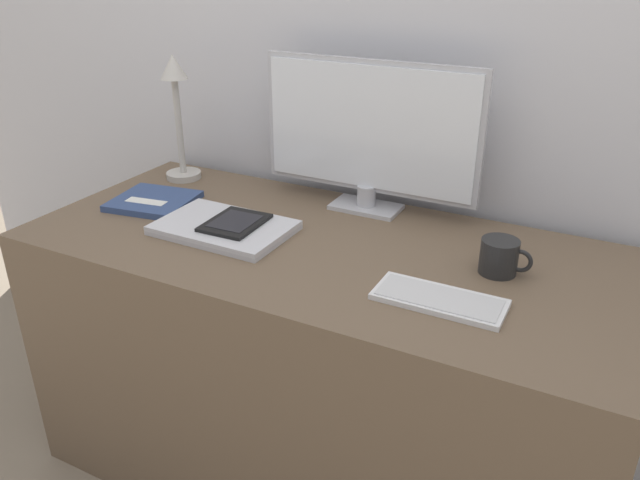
{
  "coord_description": "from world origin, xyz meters",
  "views": [
    {
      "loc": [
        0.65,
        -1.08,
        1.43
      ],
      "look_at": [
        0.05,
        0.07,
        0.81
      ],
      "focal_mm": 35.0,
      "sensor_mm": 36.0,
      "label": 1
    }
  ],
  "objects_px": {
    "ereader": "(235,223)",
    "monitor": "(369,134)",
    "keyboard": "(439,299)",
    "notebook": "(154,201)",
    "desk_lamp": "(177,107)",
    "coffee_mug": "(500,257)",
    "laptop": "(224,228)"
  },
  "relations": [
    {
      "from": "laptop",
      "to": "desk_lamp",
      "type": "relative_size",
      "value": 0.89
    },
    {
      "from": "ereader",
      "to": "desk_lamp",
      "type": "distance_m",
      "value": 0.51
    },
    {
      "from": "ereader",
      "to": "coffee_mug",
      "type": "relative_size",
      "value": 1.47
    },
    {
      "from": "ereader",
      "to": "desk_lamp",
      "type": "relative_size",
      "value": 0.45
    },
    {
      "from": "ereader",
      "to": "desk_lamp",
      "type": "height_order",
      "value": "desk_lamp"
    },
    {
      "from": "monitor",
      "to": "desk_lamp",
      "type": "relative_size",
      "value": 1.6
    },
    {
      "from": "keyboard",
      "to": "ereader",
      "type": "xyz_separation_m",
      "value": [
        -0.58,
        0.09,
        0.02
      ]
    },
    {
      "from": "ereader",
      "to": "monitor",
      "type": "bearing_deg",
      "value": 52.3
    },
    {
      "from": "keyboard",
      "to": "ereader",
      "type": "height_order",
      "value": "ereader"
    },
    {
      "from": "keyboard",
      "to": "desk_lamp",
      "type": "distance_m",
      "value": 1.05
    },
    {
      "from": "notebook",
      "to": "keyboard",
      "type": "bearing_deg",
      "value": -9.46
    },
    {
      "from": "monitor",
      "to": "coffee_mug",
      "type": "bearing_deg",
      "value": -26.92
    },
    {
      "from": "ereader",
      "to": "coffee_mug",
      "type": "bearing_deg",
      "value": 8.04
    },
    {
      "from": "desk_lamp",
      "to": "notebook",
      "type": "xyz_separation_m",
      "value": [
        0.06,
        -0.22,
        -0.22
      ]
    },
    {
      "from": "coffee_mug",
      "to": "ereader",
      "type": "bearing_deg",
      "value": -171.96
    },
    {
      "from": "keyboard",
      "to": "notebook",
      "type": "xyz_separation_m",
      "value": [
        -0.9,
        0.15,
        0.0
      ]
    },
    {
      "from": "ereader",
      "to": "laptop",
      "type": "bearing_deg",
      "value": -160.93
    },
    {
      "from": "monitor",
      "to": "notebook",
      "type": "bearing_deg",
      "value": -155.76
    },
    {
      "from": "keyboard",
      "to": "notebook",
      "type": "bearing_deg",
      "value": 170.54
    },
    {
      "from": "monitor",
      "to": "ereader",
      "type": "height_order",
      "value": "monitor"
    },
    {
      "from": "keyboard",
      "to": "laptop",
      "type": "bearing_deg",
      "value": 172.01
    },
    {
      "from": "ereader",
      "to": "coffee_mug",
      "type": "height_order",
      "value": "coffee_mug"
    },
    {
      "from": "laptop",
      "to": "ereader",
      "type": "relative_size",
      "value": 1.99
    },
    {
      "from": "monitor",
      "to": "coffee_mug",
      "type": "distance_m",
      "value": 0.5
    },
    {
      "from": "keyboard",
      "to": "laptop",
      "type": "xyz_separation_m",
      "value": [
        -0.61,
        0.08,
        0.0
      ]
    },
    {
      "from": "keyboard",
      "to": "desk_lamp",
      "type": "xyz_separation_m",
      "value": [
        -0.96,
        0.37,
        0.22
      ]
    },
    {
      "from": "ereader",
      "to": "notebook",
      "type": "relative_size",
      "value": 0.7
    },
    {
      "from": "notebook",
      "to": "coffee_mug",
      "type": "bearing_deg",
      "value": 2.22
    },
    {
      "from": "keyboard",
      "to": "coffee_mug",
      "type": "height_order",
      "value": "coffee_mug"
    },
    {
      "from": "ereader",
      "to": "desk_lamp",
      "type": "bearing_deg",
      "value": 144.72
    },
    {
      "from": "monitor",
      "to": "desk_lamp",
      "type": "distance_m",
      "value": 0.62
    },
    {
      "from": "keyboard",
      "to": "desk_lamp",
      "type": "relative_size",
      "value": 0.71
    }
  ]
}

